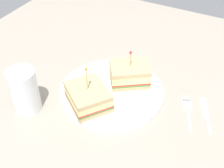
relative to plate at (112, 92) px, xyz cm
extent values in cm
cube|color=#9E9384|center=(0.00, 0.00, -1.63)|extent=(107.47, 107.47, 2.00)
cylinder|color=white|center=(0.00, 0.00, 0.00)|extent=(26.19, 26.19, 1.26)
cube|color=tan|center=(2.41, 5.10, 1.19)|extent=(12.25, 11.64, 1.12)
cube|color=#478438|center=(2.41, 5.10, 1.95)|extent=(12.25, 11.64, 0.40)
cube|color=red|center=(2.41, 5.10, 2.40)|extent=(12.25, 11.64, 0.50)
cube|color=#EFE093|center=(2.41, 5.10, 3.64)|extent=(12.25, 11.64, 1.98)
cube|color=tan|center=(2.41, 5.10, 5.19)|extent=(12.25, 11.64, 1.12)
cylinder|color=tan|center=(2.41, 5.10, 7.47)|extent=(0.30, 0.30, 4.57)
sphere|color=red|center=(2.41, 5.10, 9.76)|extent=(0.70, 0.70, 0.70)
cube|color=tan|center=(-2.67, -7.06, 1.20)|extent=(13.17, 12.84, 1.15)
cube|color=#478438|center=(-2.67, -7.06, 1.98)|extent=(13.17, 12.84, 0.40)
cube|color=red|center=(-2.67, -7.06, 2.43)|extent=(13.17, 12.84, 0.50)
cube|color=#EFE093|center=(-2.67, -7.06, 3.46)|extent=(13.17, 12.84, 1.56)
cube|color=tan|center=(-2.67, -7.06, 4.81)|extent=(13.17, 12.84, 1.15)
cylinder|color=tan|center=(-2.67, -7.06, 8.00)|extent=(0.30, 0.30, 6.38)
sphere|color=orange|center=(-2.67, -7.06, 11.19)|extent=(0.70, 0.70, 0.70)
cylinder|color=gold|center=(-15.62, -13.82, 2.50)|extent=(5.73, 5.73, 6.25)
cylinder|color=white|center=(-15.62, -13.82, 4.82)|extent=(6.51, 6.51, 10.90)
cube|color=silver|center=(20.20, -0.13, -0.45)|extent=(3.22, 6.94, 0.35)
cube|color=silver|center=(18.21, 4.90, -0.45)|extent=(3.37, 4.16, 0.35)
cube|color=silver|center=(18.09, 7.23, -0.45)|extent=(0.90, 1.93, 0.35)
cube|color=silver|center=(17.63, 7.04, -0.45)|extent=(0.90, 1.93, 0.35)
cube|color=silver|center=(17.16, 6.86, -0.45)|extent=(0.90, 1.93, 0.35)
cube|color=silver|center=(16.70, 6.67, -0.45)|extent=(0.90, 1.93, 0.35)
cube|color=silver|center=(24.24, 1.21, -0.45)|extent=(3.21, 6.36, 0.35)
cube|color=silver|center=(22.18, 5.92, -0.45)|extent=(4.17, 7.02, 0.24)
camera|label=1|loc=(26.10, -49.69, 50.59)|focal=47.71mm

